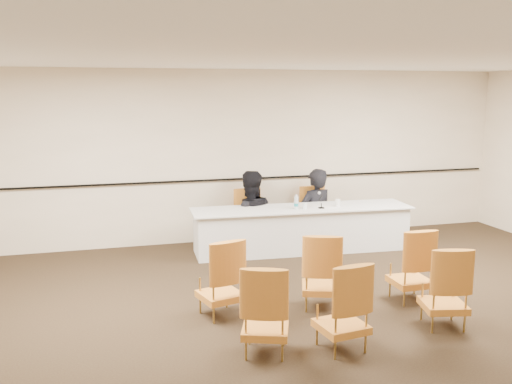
% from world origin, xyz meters
% --- Properties ---
extents(floor, '(10.00, 10.00, 0.00)m').
position_xyz_m(floor, '(0.00, 0.00, 0.00)').
color(floor, black).
rests_on(floor, ground).
extents(ceiling, '(10.00, 10.00, 0.00)m').
position_xyz_m(ceiling, '(0.00, 0.00, 3.00)').
color(ceiling, white).
rests_on(ceiling, ground).
extents(wall_back, '(10.00, 0.04, 3.00)m').
position_xyz_m(wall_back, '(0.00, 4.00, 1.50)').
color(wall_back, beige).
rests_on(wall_back, ground).
extents(wall_rail, '(9.80, 0.04, 0.03)m').
position_xyz_m(wall_rail, '(0.00, 3.96, 1.10)').
color(wall_rail, black).
rests_on(wall_rail, wall_back).
extents(panel_table, '(3.70, 1.06, 0.73)m').
position_xyz_m(panel_table, '(0.79, 2.98, 0.37)').
color(panel_table, silver).
rests_on(panel_table, ground).
extents(panelist_main, '(0.77, 0.60, 1.85)m').
position_xyz_m(panelist_main, '(1.23, 3.50, 0.37)').
color(panelist_main, black).
rests_on(panelist_main, ground).
extents(panelist_main_chair, '(0.53, 0.53, 0.95)m').
position_xyz_m(panelist_main_chair, '(1.23, 3.50, 0.47)').
color(panelist_main_chair, '#BB7221').
rests_on(panelist_main_chair, ground).
extents(panelist_second, '(0.94, 0.76, 1.83)m').
position_xyz_m(panelist_second, '(0.05, 3.57, 0.38)').
color(panelist_second, black).
rests_on(panelist_second, ground).
extents(panelist_second_chair, '(0.53, 0.53, 0.95)m').
position_xyz_m(panelist_second_chair, '(0.05, 3.57, 0.47)').
color(panelist_second_chair, '#BB7221').
rests_on(panelist_second_chair, ground).
extents(papers, '(0.34, 0.28, 0.00)m').
position_xyz_m(papers, '(1.19, 2.89, 0.73)').
color(papers, white).
rests_on(papers, panel_table).
extents(microphone, '(0.11, 0.20, 0.26)m').
position_xyz_m(microphone, '(1.07, 2.83, 0.86)').
color(microphone, black).
rests_on(microphone, panel_table).
extents(water_bottle, '(0.07, 0.07, 0.24)m').
position_xyz_m(water_bottle, '(0.66, 2.92, 0.85)').
color(water_bottle, teal).
rests_on(water_bottle, panel_table).
extents(drinking_glass, '(0.07, 0.07, 0.10)m').
position_xyz_m(drinking_glass, '(0.80, 2.88, 0.78)').
color(drinking_glass, white).
rests_on(drinking_glass, panel_table).
extents(coffee_cup, '(0.10, 0.10, 0.13)m').
position_xyz_m(coffee_cup, '(1.38, 2.87, 0.80)').
color(coffee_cup, white).
rests_on(coffee_cup, panel_table).
extents(aud_chair_front_left, '(0.61, 0.61, 0.95)m').
position_xyz_m(aud_chair_front_left, '(-1.12, 0.61, 0.47)').
color(aud_chair_front_left, '#BB7221').
rests_on(aud_chair_front_left, ground).
extents(aud_chair_front_mid, '(0.64, 0.64, 0.95)m').
position_xyz_m(aud_chair_front_mid, '(0.13, 0.53, 0.47)').
color(aud_chair_front_mid, '#BB7221').
rests_on(aud_chair_front_mid, ground).
extents(aud_chair_front_right, '(0.50, 0.50, 0.95)m').
position_xyz_m(aud_chair_front_right, '(1.31, 0.45, 0.47)').
color(aud_chair_front_right, '#BB7221').
rests_on(aud_chair_front_right, ground).
extents(aud_chair_back_left, '(0.64, 0.64, 0.95)m').
position_xyz_m(aud_chair_back_left, '(-0.89, -0.48, 0.47)').
color(aud_chair_back_left, '#BB7221').
rests_on(aud_chair_back_left, ground).
extents(aud_chair_back_mid, '(0.56, 0.56, 0.95)m').
position_xyz_m(aud_chair_back_mid, '(-0.11, -0.61, 0.47)').
color(aud_chair_back_mid, '#BB7221').
rests_on(aud_chair_back_mid, ground).
extents(aud_chair_back_right, '(0.60, 0.60, 0.95)m').
position_xyz_m(aud_chair_back_right, '(1.24, -0.38, 0.47)').
color(aud_chair_back_right, '#BB7221').
rests_on(aud_chair_back_right, ground).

